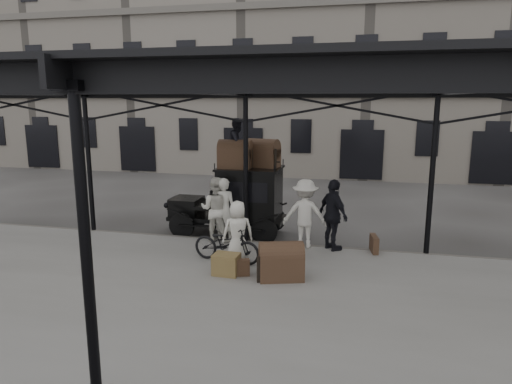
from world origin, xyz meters
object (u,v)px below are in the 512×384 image
at_px(taxi, 240,198).
at_px(porter_left, 224,210).
at_px(bicycle, 227,244).
at_px(porter_official, 333,215).
at_px(steamer_trunk_platform, 281,263).
at_px(steamer_trunk_roof_near, 235,156).

relative_size(taxi, porter_left, 1.94).
height_order(taxi, bicycle, taxi).
bearing_deg(porter_left, taxi, -98.05).
xyz_separation_m(porter_left, porter_official, (3.11, -0.06, 0.04)).
height_order(porter_left, porter_official, porter_official).
xyz_separation_m(porter_left, steamer_trunk_platform, (2.10, -2.44, -0.57)).
height_order(porter_official, bicycle, porter_official).
height_order(porter_left, bicycle, porter_left).
bearing_deg(bicycle, porter_official, -48.34).
bearing_deg(steamer_trunk_platform, bicycle, 135.19).
xyz_separation_m(steamer_trunk_roof_near, steamer_trunk_platform, (2.01, -3.36, -2.02)).
distance_m(porter_official, steamer_trunk_platform, 2.66).
relative_size(bicycle, steamer_trunk_platform, 1.80).
relative_size(taxi, steamer_trunk_platform, 3.63).
relative_size(bicycle, steamer_trunk_roof_near, 1.86).
height_order(porter_official, steamer_trunk_platform, porter_official).
xyz_separation_m(porter_left, steamer_trunk_roof_near, (0.09, 0.91, 1.45)).
bearing_deg(steamer_trunk_platform, steamer_trunk_roof_near, 103.76).
relative_size(porter_official, steamer_trunk_platform, 1.95).
xyz_separation_m(taxi, porter_official, (2.94, -1.22, -0.07)).
bearing_deg(porter_left, steamer_trunk_roof_near, -95.31).
xyz_separation_m(porter_left, bicycle, (0.56, -1.64, -0.46)).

